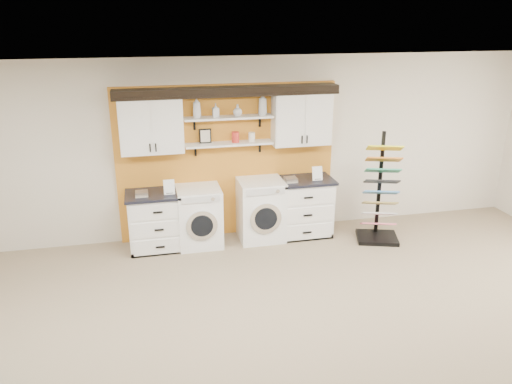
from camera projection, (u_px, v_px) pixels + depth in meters
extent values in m
plane|color=white|center=(316.00, 98.00, 3.60)|extent=(10.00, 10.00, 0.00)
plane|color=beige|center=(227.00, 149.00, 7.74)|extent=(10.00, 0.00, 10.00)
cube|color=orange|center=(228.00, 162.00, 7.78)|extent=(3.40, 0.07, 2.40)
cube|color=white|center=(151.00, 124.00, 7.16)|extent=(0.90, 0.34, 0.84)
cube|color=white|center=(135.00, 127.00, 6.96)|extent=(0.42, 0.01, 0.78)
cube|color=white|center=(167.00, 126.00, 7.05)|extent=(0.42, 0.01, 0.78)
cube|color=white|center=(301.00, 117.00, 7.63)|extent=(0.90, 0.34, 0.84)
cube|color=white|center=(291.00, 120.00, 7.43)|extent=(0.42, 0.01, 0.78)
cube|color=white|center=(319.00, 119.00, 7.52)|extent=(0.42, 0.01, 0.78)
cube|color=white|center=(229.00, 144.00, 7.52)|extent=(1.32, 0.28, 0.03)
cube|color=white|center=(229.00, 117.00, 7.38)|extent=(1.32, 0.28, 0.03)
cube|color=black|center=(228.00, 90.00, 7.27)|extent=(3.30, 0.40, 0.10)
cube|color=black|center=(230.00, 96.00, 7.11)|extent=(3.30, 0.04, 0.04)
cube|color=black|center=(205.00, 136.00, 7.45)|extent=(0.18, 0.02, 0.22)
cube|color=beige|center=(205.00, 136.00, 7.44)|extent=(0.14, 0.01, 0.18)
cylinder|color=red|center=(235.00, 137.00, 7.50)|extent=(0.11, 0.11, 0.16)
cylinder|color=silver|center=(252.00, 137.00, 7.56)|extent=(0.10, 0.10, 0.14)
cube|color=white|center=(158.00, 221.00, 7.51)|extent=(0.85, 0.60, 0.85)
cube|color=black|center=(161.00, 253.00, 7.40)|extent=(0.85, 0.06, 0.07)
cube|color=black|center=(156.00, 194.00, 7.37)|extent=(0.91, 0.66, 0.04)
cube|color=white|center=(158.00, 212.00, 7.14)|extent=(0.78, 0.02, 0.24)
cube|color=white|center=(159.00, 229.00, 7.23)|extent=(0.78, 0.02, 0.24)
cube|color=white|center=(160.00, 246.00, 7.33)|extent=(0.78, 0.02, 0.24)
cube|color=white|center=(301.00, 208.00, 7.98)|extent=(0.90, 0.60, 0.90)
cube|color=black|center=(306.00, 238.00, 7.87)|extent=(0.90, 0.06, 0.07)
cube|color=black|center=(302.00, 180.00, 7.82)|extent=(0.96, 0.66, 0.04)
cube|color=white|center=(308.00, 197.00, 7.60)|extent=(0.82, 0.02, 0.25)
cube|color=white|center=(307.00, 215.00, 7.70)|extent=(0.82, 0.02, 0.25)
cube|color=white|center=(307.00, 232.00, 7.79)|extent=(0.82, 0.02, 0.25)
cube|color=white|center=(199.00, 216.00, 7.63)|extent=(0.66, 0.66, 0.92)
cube|color=silver|center=(201.00, 200.00, 7.19)|extent=(0.56, 0.02, 0.10)
cylinder|color=silver|center=(202.00, 225.00, 7.33)|extent=(0.46, 0.05, 0.46)
cylinder|color=black|center=(202.00, 226.00, 7.31)|extent=(0.33, 0.03, 0.33)
cube|color=white|center=(261.00, 209.00, 7.83)|extent=(0.69, 0.66, 0.96)
cube|color=silver|center=(266.00, 192.00, 7.38)|extent=(0.59, 0.02, 0.10)
cylinder|color=silver|center=(266.00, 218.00, 7.52)|extent=(0.49, 0.05, 0.49)
cylinder|color=black|center=(266.00, 219.00, 7.50)|extent=(0.34, 0.03, 0.34)
cube|color=black|center=(377.00, 238.00, 7.90)|extent=(0.75, 0.68, 0.06)
cube|color=black|center=(380.00, 183.00, 7.79)|extent=(0.07, 0.07, 1.65)
cube|color=pink|center=(378.00, 224.00, 7.85)|extent=(0.58, 0.43, 0.15)
cube|color=silver|center=(379.00, 214.00, 7.79)|extent=(0.58, 0.43, 0.15)
cube|color=olive|center=(380.00, 203.00, 7.73)|extent=(0.58, 0.43, 0.15)
cube|color=#3A7BCC|center=(381.00, 192.00, 7.67)|extent=(0.58, 0.43, 0.15)
cube|color=black|center=(382.00, 182.00, 7.61)|extent=(0.58, 0.43, 0.15)
cube|color=#27906B|center=(383.00, 171.00, 7.55)|extent=(0.58, 0.43, 0.15)
cube|color=orange|center=(384.00, 159.00, 7.49)|extent=(0.58, 0.43, 0.15)
cube|color=yellow|center=(385.00, 148.00, 7.43)|extent=(0.58, 0.43, 0.15)
imported|color=silver|center=(197.00, 107.00, 7.23)|extent=(0.15, 0.15, 0.31)
imported|color=silver|center=(216.00, 110.00, 7.30)|extent=(0.10, 0.10, 0.20)
imported|color=silver|center=(238.00, 110.00, 7.38)|extent=(0.19, 0.19, 0.17)
imported|color=silver|center=(263.00, 104.00, 7.43)|extent=(0.15, 0.15, 0.34)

